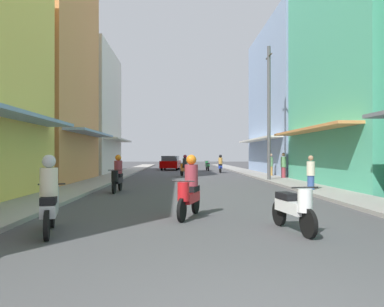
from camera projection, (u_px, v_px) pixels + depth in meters
ground_plane at (189, 177)px, 24.86m from camera, size 113.57×113.57×0.00m
sidewalk_left at (113, 177)px, 24.66m from camera, size 1.88×59.62×0.12m
sidewalk_right at (265, 176)px, 25.06m from camera, size 1.88×59.62×0.12m
building_left_mid at (29, 52)px, 20.29m from camera, size 7.05×8.14×14.75m
building_left_far at (76, 112)px, 29.67m from camera, size 7.05×8.67×10.19m
building_right_mid at (378, 58)px, 17.92m from camera, size 7.05×9.85×12.80m
building_right_far at (300, 101)px, 29.50m from camera, size 7.05×12.42×12.04m
motorbike_orange at (184, 167)px, 25.85m from camera, size 0.70×1.76×1.58m
motorbike_black at (117, 175)px, 15.14m from camera, size 0.55×1.81×1.58m
motorbike_blue at (220, 165)px, 31.18m from camera, size 0.55×1.81×1.58m
motorbike_green at (207, 166)px, 35.32m from camera, size 0.55×1.81×0.96m
motorbike_red at (189, 189)px, 9.04m from camera, size 0.73×1.75×1.58m
motorbike_silver at (50, 199)px, 7.16m from camera, size 0.67×1.77×1.58m
motorbike_white at (294, 207)px, 7.33m from camera, size 0.59×1.80×0.96m
parked_car at (171, 163)px, 36.94m from camera, size 2.12×4.24×1.45m
pedestrian_crossing at (271, 165)px, 25.13m from camera, size 0.34×0.34×1.66m
pedestrian_far at (283, 166)px, 22.72m from camera, size 0.34×0.34×1.70m
pedestrian_foreground at (311, 174)px, 15.02m from camera, size 0.34×0.34×1.55m
utility_pole at (269, 112)px, 21.13m from camera, size 0.20×1.20×7.97m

